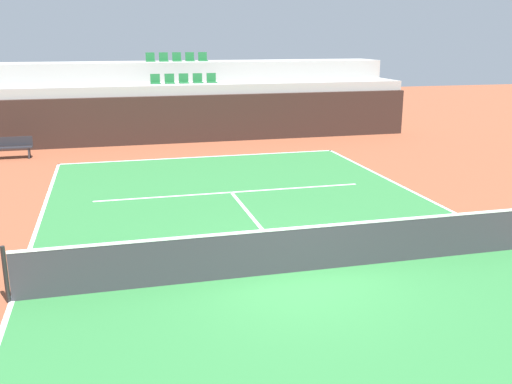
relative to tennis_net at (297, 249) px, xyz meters
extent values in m
plane|color=brown|center=(0.00, 0.00, -0.51)|extent=(80.00, 80.00, 0.00)
cube|color=#2D7238|center=(0.00, 0.00, -0.50)|extent=(11.00, 24.00, 0.01)
cube|color=white|center=(0.00, 11.95, -0.50)|extent=(11.00, 0.10, 0.00)
cube|color=white|center=(-5.45, 0.00, -0.50)|extent=(0.10, 24.00, 0.00)
cube|color=white|center=(0.00, 6.40, -0.50)|extent=(8.26, 0.10, 0.00)
cube|color=white|center=(0.00, 3.20, -0.50)|extent=(0.10, 6.40, 0.00)
cube|color=black|center=(0.00, 15.40, 0.55)|extent=(20.99, 0.30, 2.11)
cube|color=#9E9E99|center=(0.00, 16.75, 0.76)|extent=(20.99, 2.40, 2.55)
cube|color=#9E9E99|center=(0.00, 19.15, 1.21)|extent=(20.99, 2.40, 3.44)
cube|color=#1E6633|center=(-1.31, 16.75, 2.06)|extent=(0.44, 0.44, 0.04)
cube|color=#1E6633|center=(-1.31, 16.95, 2.28)|extent=(0.44, 0.04, 0.40)
cube|color=#1E6633|center=(-0.66, 16.75, 2.06)|extent=(0.44, 0.44, 0.04)
cube|color=#1E6633|center=(-0.66, 16.95, 2.28)|extent=(0.44, 0.04, 0.40)
cube|color=#1E6633|center=(0.00, 16.75, 2.06)|extent=(0.44, 0.44, 0.04)
cube|color=#1E6633|center=(0.00, 16.95, 2.28)|extent=(0.44, 0.04, 0.40)
cube|color=#1E6633|center=(0.66, 16.75, 2.06)|extent=(0.44, 0.44, 0.04)
cube|color=#1E6633|center=(0.66, 16.95, 2.28)|extent=(0.44, 0.04, 0.40)
cube|color=#1E6633|center=(1.31, 16.75, 2.06)|extent=(0.44, 0.44, 0.04)
cube|color=#1E6633|center=(1.31, 16.95, 2.28)|extent=(0.44, 0.04, 0.40)
cube|color=#1E6633|center=(-1.31, 19.15, 2.95)|extent=(0.44, 0.44, 0.04)
cube|color=#1E6633|center=(-1.31, 19.35, 3.17)|extent=(0.44, 0.04, 0.40)
cube|color=#1E6633|center=(-0.66, 19.15, 2.95)|extent=(0.44, 0.44, 0.04)
cube|color=#1E6633|center=(-0.66, 19.35, 3.17)|extent=(0.44, 0.04, 0.40)
cube|color=#1E6633|center=(0.00, 19.15, 2.95)|extent=(0.44, 0.44, 0.04)
cube|color=#1E6633|center=(0.00, 19.35, 3.17)|extent=(0.44, 0.04, 0.40)
cube|color=#1E6633|center=(0.66, 19.15, 2.95)|extent=(0.44, 0.44, 0.04)
cube|color=#1E6633|center=(0.66, 19.35, 3.17)|extent=(0.44, 0.04, 0.40)
cube|color=#1E6633|center=(1.31, 19.15, 2.95)|extent=(0.44, 0.44, 0.04)
cube|color=#1E6633|center=(1.31, 19.35, 3.17)|extent=(0.44, 0.04, 0.40)
cylinder|color=black|center=(-5.50, 0.00, 0.04)|extent=(0.08, 0.08, 1.07)
cube|color=#333338|center=(0.00, 0.00, -0.04)|extent=(10.90, 0.02, 0.92)
cube|color=white|center=(0.00, 0.00, 0.45)|extent=(10.90, 0.04, 0.05)
cube|color=#232328|center=(-7.24, 13.49, -0.06)|extent=(1.50, 0.40, 0.05)
cube|color=#232328|center=(-7.24, 13.67, 0.16)|extent=(1.50, 0.04, 0.36)
cube|color=#2D2D33|center=(-6.64, 13.35, -0.30)|extent=(0.06, 0.06, 0.42)
cube|color=#2D2D33|center=(-6.64, 13.63, -0.30)|extent=(0.06, 0.06, 0.42)
camera|label=1|loc=(-3.54, -10.39, 4.16)|focal=40.48mm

